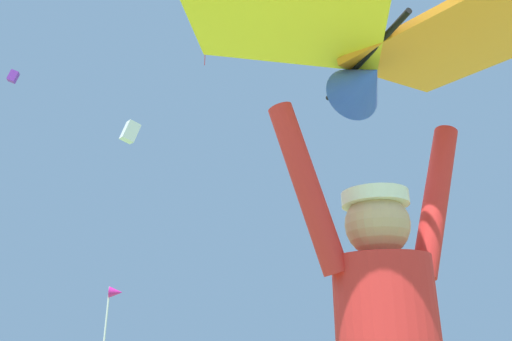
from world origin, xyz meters
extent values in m
sphere|color=tan|center=(0.31, -0.11, 1.49)|extent=(0.23, 0.23, 0.23)
cylinder|color=white|center=(0.31, -0.11, 1.59)|extent=(0.27, 0.27, 0.05)
cylinder|color=red|center=(0.58, -0.07, 1.61)|extent=(0.29, 0.13, 0.62)
cylinder|color=red|center=(0.05, -0.15, 1.61)|extent=(0.29, 0.13, 0.62)
cylinder|color=black|center=(0.31, -0.11, 2.18)|extent=(0.12, 0.64, 0.02)
cube|color=orange|center=(0.71, -0.15, 2.26)|extent=(0.99, 0.96, 0.19)
cube|color=yellow|center=(-0.05, -0.26, 2.26)|extent=(0.91, 0.84, 0.19)
cone|color=blue|center=(0.31, -0.11, 2.08)|extent=(0.27, 0.23, 0.24)
cube|color=purple|center=(-11.59, 24.74, 16.03)|extent=(0.67, 0.55, 0.84)
cone|color=red|center=(0.09, 26.05, 20.72)|extent=(1.47, 1.34, 1.09)
cylinder|color=maroon|center=(0.09, 26.05, 19.53)|extent=(0.05, 0.05, 1.55)
cube|color=white|center=(-3.98, 22.77, 11.90)|extent=(1.24, 0.97, 1.37)
cylinder|color=silver|center=(-2.02, 8.91, 1.04)|extent=(0.04, 0.04, 2.09)
cone|color=#DB2393|center=(-1.88, 8.91, 1.97)|extent=(0.28, 0.24, 0.24)
camera|label=1|loc=(-0.35, -1.62, 1.13)|focal=31.98mm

